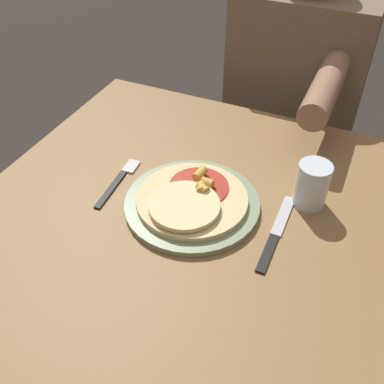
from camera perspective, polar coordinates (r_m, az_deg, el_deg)
The scene contains 7 objects.
dining_table at distance 0.98m, azimuth 0.97°, elevation -9.22°, with size 0.97×0.95×0.74m.
plate at distance 0.94m, azimuth -0.00°, elevation -1.51°, with size 0.28×0.28×0.01m.
pizza at distance 0.92m, azimuth -0.10°, elevation -0.91°, with size 0.23×0.23×0.04m.
fork at distance 1.02m, azimuth -9.19°, elevation 1.58°, with size 0.03×0.18×0.00m.
knife at distance 0.90m, azimuth 10.58°, elevation -5.18°, with size 0.02×0.22×0.00m.
drinking_glass at distance 0.95m, azimuth 14.99°, elevation 0.87°, with size 0.07×0.07×0.10m.
person_diner at distance 1.48m, azimuth 12.81°, elevation 11.92°, with size 0.40×0.52×1.15m.
Camera 1 is at (0.24, -0.58, 1.38)m, focal length 42.00 mm.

